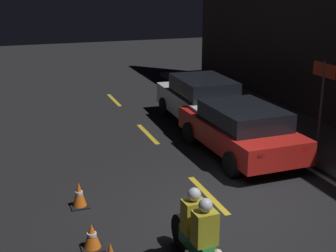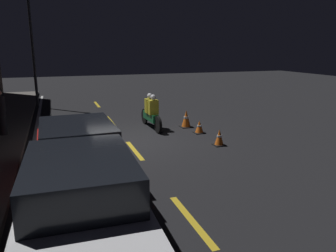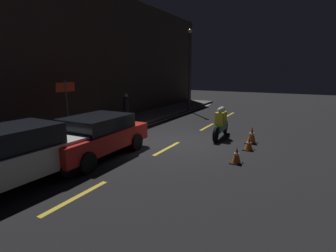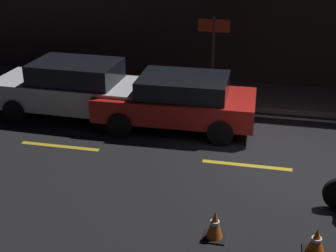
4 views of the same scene
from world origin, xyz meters
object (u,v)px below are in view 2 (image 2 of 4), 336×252
object	(u,v)px
traffic_cone_mid	(199,127)
street_lamp	(32,45)
taxi_red	(79,151)
traffic_cone_far	(186,119)
sedan_white	(83,207)
motorcycle	(151,112)
traffic_cone_near	(219,137)
pedestrian	(1,112)

from	to	relation	value
traffic_cone_mid	street_lamp	xyz separation A→B (m)	(7.80, 5.92, 3.00)
taxi_red	street_lamp	world-z (taller)	street_lamp
traffic_cone_mid	traffic_cone_far	world-z (taller)	traffic_cone_far
taxi_red	traffic_cone_mid	size ratio (longest dim) A/B	8.57
sedan_white	taxi_red	world-z (taller)	sedan_white
motorcycle	traffic_cone_far	distance (m)	1.45
sedan_white	taxi_red	xyz separation A→B (m)	(3.00, -0.17, -0.06)
sedan_white	street_lamp	xyz separation A→B (m)	(14.04, 1.15, 2.42)
street_lamp	traffic_cone_near	bearing A→B (deg)	-148.24
sedan_white	traffic_cone_near	size ratio (longest dim) A/B	7.71
sedan_white	pedestrian	world-z (taller)	pedestrian
traffic_cone_far	street_lamp	world-z (taller)	street_lamp
traffic_cone_far	street_lamp	bearing A→B (deg)	40.70
traffic_cone_near	traffic_cone_far	distance (m)	2.72
traffic_cone_far	traffic_cone_mid	bearing A→B (deg)	-174.37
traffic_cone_near	traffic_cone_far	bearing A→B (deg)	1.11
taxi_red	traffic_cone_far	distance (m)	6.22
taxi_red	traffic_cone_mid	bearing A→B (deg)	123.84
motorcycle	traffic_cone_near	xyz separation A→B (m)	(-2.95, -1.45, -0.38)
traffic_cone_near	street_lamp	xyz separation A→B (m)	(9.47, 5.87, 2.97)
motorcycle	sedan_white	bearing A→B (deg)	154.12
pedestrian	traffic_cone_near	bearing A→B (deg)	-115.18
sedan_white	motorcycle	bearing A→B (deg)	158.18
motorcycle	street_lamp	world-z (taller)	street_lamp
traffic_cone_near	traffic_cone_far	world-z (taller)	traffic_cone_far
sedan_white	street_lamp	size ratio (longest dim) A/B	0.73
motorcycle	taxi_red	bearing A→B (deg)	143.13
pedestrian	motorcycle	bearing A→B (deg)	-92.55
sedan_white	pedestrian	xyz separation A→B (m)	(7.75, 2.06, 0.14)
taxi_red	traffic_cone_near	bearing A→B (deg)	107.71
sedan_white	taxi_red	size ratio (longest dim) A/B	1.02
sedan_white	traffic_cone_far	size ratio (longest dim) A/B	6.04
traffic_cone_mid	pedestrian	size ratio (longest dim) A/B	0.31
traffic_cone_mid	taxi_red	bearing A→B (deg)	125.10
traffic_cone_far	pedestrian	size ratio (longest dim) A/B	0.44
pedestrian	street_lamp	distance (m)	6.75
street_lamp	traffic_cone_far	bearing A→B (deg)	-139.30
traffic_cone_mid	traffic_cone_far	bearing A→B (deg)	5.63
street_lamp	pedestrian	bearing A→B (deg)	171.69
sedan_white	traffic_cone_mid	world-z (taller)	sedan_white
sedan_white	traffic_cone_far	bearing A→B (deg)	149.06
traffic_cone_far	taxi_red	bearing A→B (deg)	133.58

